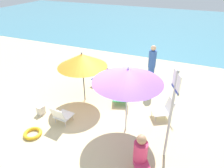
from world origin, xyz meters
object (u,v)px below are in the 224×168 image
(beach_chair_a, at_px, (124,96))
(beach_chair_b, at_px, (165,109))
(person_a, at_px, (141,154))
(swim_ring, at_px, (33,133))
(beach_bag, at_px, (41,110))
(person_b, at_px, (152,67))
(beach_chair_c, at_px, (101,76))
(warning_sign, at_px, (172,105))
(umbrella_orange, at_px, (82,60))
(beach_chair_d, at_px, (61,115))
(umbrella_purple, at_px, (128,75))

(beach_chair_a, height_order, beach_chair_b, beach_chair_b)
(person_a, height_order, swim_ring, person_a)
(beach_chair_a, xyz_separation_m, beach_chair_b, (1.44, -0.26, 0.02))
(beach_bag, bearing_deg, person_b, 46.73)
(beach_chair_b, relative_size, beach_bag, 2.70)
(beach_chair_c, relative_size, warning_sign, 0.30)
(beach_chair_a, height_order, person_a, person_a)
(umbrella_orange, height_order, beach_chair_b, umbrella_orange)
(warning_sign, relative_size, beach_bag, 8.44)
(beach_chair_b, distance_m, swim_ring, 3.95)
(beach_chair_d, bearing_deg, person_a, -98.67)
(beach_chair_c, distance_m, swim_ring, 3.51)
(beach_chair_a, xyz_separation_m, swim_ring, (-1.81, -2.49, -0.24))
(beach_chair_c, xyz_separation_m, person_b, (1.89, 0.42, 0.54))
(umbrella_orange, bearing_deg, beach_chair_c, 89.12)
(beach_chair_d, xyz_separation_m, swim_ring, (-0.48, -0.73, -0.27))
(umbrella_orange, distance_m, beach_bag, 2.07)
(beach_chair_b, xyz_separation_m, person_a, (-0.16, -2.15, 0.16))
(beach_chair_b, xyz_separation_m, warning_sign, (0.30, -1.54, 1.22))
(person_a, height_order, beach_bag, person_a)
(warning_sign, bearing_deg, person_a, -151.18)
(beach_chair_c, distance_m, beach_chair_d, 2.73)
(beach_chair_c, height_order, beach_bag, beach_chair_c)
(swim_ring, bearing_deg, beach_chair_a, 53.99)
(umbrella_purple, relative_size, beach_bag, 7.13)
(umbrella_orange, xyz_separation_m, swim_ring, (-0.49, -2.13, -1.48))
(umbrella_orange, distance_m, swim_ring, 2.64)
(person_b, bearing_deg, person_a, -149.12)
(umbrella_orange, height_order, beach_chair_d, umbrella_orange)
(beach_chair_c, distance_m, person_a, 4.26)
(umbrella_orange, xyz_separation_m, beach_chair_a, (1.32, 0.36, -1.24))
(warning_sign, height_order, beach_bag, warning_sign)
(beach_chair_a, xyz_separation_m, person_b, (0.59, 1.39, 0.60))
(beach_chair_d, bearing_deg, warning_sign, -85.36)
(beach_chair_c, bearing_deg, person_b, 115.64)
(person_b, relative_size, swim_ring, 3.37)
(umbrella_purple, xyz_separation_m, warning_sign, (1.22, -0.56, -0.22))
(umbrella_orange, height_order, umbrella_purple, umbrella_purple)
(warning_sign, bearing_deg, beach_chair_d, 154.75)
(beach_chair_d, bearing_deg, beach_bag, 85.45)
(umbrella_orange, relative_size, beach_chair_c, 2.59)
(beach_chair_b, height_order, person_a, person_a)
(beach_chair_d, bearing_deg, person_b, -26.12)
(beach_chair_d, xyz_separation_m, warning_sign, (3.07, -0.03, 1.20))
(umbrella_orange, relative_size, beach_bag, 6.45)
(umbrella_orange, distance_m, umbrella_purple, 2.04)
(beach_chair_a, distance_m, swim_ring, 3.09)
(umbrella_purple, height_order, beach_bag, umbrella_purple)
(warning_sign, bearing_deg, beach_chair_a, 109.42)
(umbrella_purple, distance_m, warning_sign, 1.36)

